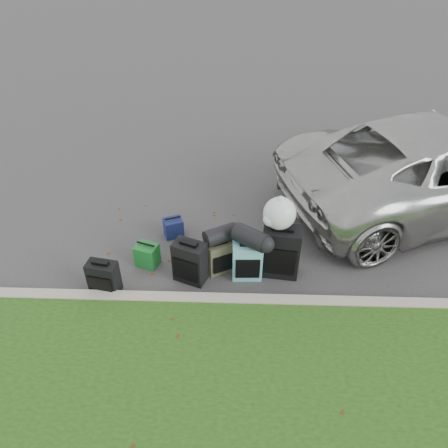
{
  "coord_description": "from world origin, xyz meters",
  "views": [
    {
      "loc": [
        0.08,
        -5.29,
        4.8
      ],
      "look_at": [
        -0.1,
        0.2,
        0.55
      ],
      "focal_mm": 35.0,
      "sensor_mm": 36.0,
      "label": 1
    }
  ],
  "objects_px": {
    "suitcase_small_black": "(104,278)",
    "suitcase_large_black_left": "(190,262)",
    "suitcase_teal": "(247,261)",
    "tote_navy": "(173,228)",
    "suv": "(442,165)",
    "tote_green": "(147,255)",
    "suitcase_olive": "(220,257)",
    "suitcase_large_black_right": "(281,252)"
  },
  "relations": [
    {
      "from": "suitcase_teal",
      "to": "suitcase_large_black_right",
      "type": "height_order",
      "value": "suitcase_large_black_right"
    },
    {
      "from": "suitcase_large_black_right",
      "to": "suv",
      "type": "bearing_deg",
      "value": 40.79
    },
    {
      "from": "suv",
      "to": "suitcase_large_black_left",
      "type": "height_order",
      "value": "suv"
    },
    {
      "from": "suitcase_small_black",
      "to": "suitcase_olive",
      "type": "height_order",
      "value": "suitcase_olive"
    },
    {
      "from": "tote_navy",
      "to": "suitcase_olive",
      "type": "bearing_deg",
      "value": -66.34
    },
    {
      "from": "suv",
      "to": "suitcase_large_black_left",
      "type": "relative_size",
      "value": 8.53
    },
    {
      "from": "suitcase_large_black_left",
      "to": "suitcase_teal",
      "type": "distance_m",
      "value": 0.86
    },
    {
      "from": "tote_navy",
      "to": "suitcase_large_black_left",
      "type": "bearing_deg",
      "value": -90.56
    },
    {
      "from": "suitcase_olive",
      "to": "suitcase_teal",
      "type": "bearing_deg",
      "value": -42.5
    },
    {
      "from": "tote_navy",
      "to": "suv",
      "type": "bearing_deg",
      "value": -7.64
    },
    {
      "from": "suitcase_small_black",
      "to": "tote_navy",
      "type": "height_order",
      "value": "suitcase_small_black"
    },
    {
      "from": "suv",
      "to": "suitcase_teal",
      "type": "distance_m",
      "value": 4.14
    },
    {
      "from": "suv",
      "to": "suitcase_large_black_left",
      "type": "bearing_deg",
      "value": 98.72
    },
    {
      "from": "suitcase_olive",
      "to": "tote_navy",
      "type": "height_order",
      "value": "suitcase_olive"
    },
    {
      "from": "suitcase_teal",
      "to": "tote_green",
      "type": "relative_size",
      "value": 1.68
    },
    {
      "from": "suitcase_small_black",
      "to": "tote_navy",
      "type": "bearing_deg",
      "value": 68.25
    },
    {
      "from": "suitcase_olive",
      "to": "tote_green",
      "type": "xyz_separation_m",
      "value": [
        -1.15,
        0.09,
        -0.08
      ]
    },
    {
      "from": "suv",
      "to": "tote_navy",
      "type": "relative_size",
      "value": 17.61
    },
    {
      "from": "suitcase_large_black_right",
      "to": "tote_navy",
      "type": "bearing_deg",
      "value": 160.97
    },
    {
      "from": "suitcase_large_black_left",
      "to": "suitcase_teal",
      "type": "height_order",
      "value": "suitcase_large_black_left"
    },
    {
      "from": "suitcase_teal",
      "to": "suv",
      "type": "bearing_deg",
      "value": 28.75
    },
    {
      "from": "suv",
      "to": "suitcase_olive",
      "type": "height_order",
      "value": "suv"
    },
    {
      "from": "suitcase_large_black_left",
      "to": "suitcase_teal",
      "type": "relative_size",
      "value": 1.08
    },
    {
      "from": "suitcase_small_black",
      "to": "suitcase_large_black_left",
      "type": "bearing_deg",
      "value": 24.02
    },
    {
      "from": "suitcase_olive",
      "to": "suitcase_teal",
      "type": "relative_size",
      "value": 0.86
    },
    {
      "from": "suitcase_large_black_right",
      "to": "tote_green",
      "type": "bearing_deg",
      "value": -176.11
    },
    {
      "from": "suitcase_large_black_left",
      "to": "suitcase_olive",
      "type": "relative_size",
      "value": 1.26
    },
    {
      "from": "suitcase_teal",
      "to": "tote_navy",
      "type": "distance_m",
      "value": 1.59
    },
    {
      "from": "suitcase_large_black_right",
      "to": "tote_navy",
      "type": "distance_m",
      "value": 1.98
    },
    {
      "from": "suv",
      "to": "tote_navy",
      "type": "distance_m",
      "value": 4.95
    },
    {
      "from": "tote_green",
      "to": "suitcase_large_black_right",
      "type": "bearing_deg",
      "value": 15.62
    },
    {
      "from": "suitcase_large_black_right",
      "to": "tote_green",
      "type": "xyz_separation_m",
      "value": [
        -2.08,
        0.12,
        -0.23
      ]
    },
    {
      "from": "tote_green",
      "to": "suitcase_teal",
      "type": "bearing_deg",
      "value": 10.98
    },
    {
      "from": "suitcase_small_black",
      "to": "tote_green",
      "type": "xyz_separation_m",
      "value": [
        0.53,
        0.6,
        -0.08
      ]
    },
    {
      "from": "suitcase_large_black_right",
      "to": "tote_navy",
      "type": "relative_size",
      "value": 2.54
    },
    {
      "from": "suitcase_small_black",
      "to": "suitcase_teal",
      "type": "bearing_deg",
      "value": 20.81
    },
    {
      "from": "suitcase_olive",
      "to": "suitcase_large_black_left",
      "type": "bearing_deg",
      "value": 179.85
    },
    {
      "from": "suv",
      "to": "tote_navy",
      "type": "xyz_separation_m",
      "value": [
        -4.78,
        -1.15,
        -0.65
      ]
    },
    {
      "from": "suitcase_small_black",
      "to": "suitcase_large_black_right",
      "type": "xyz_separation_m",
      "value": [
        2.61,
        0.49,
        0.15
      ]
    },
    {
      "from": "suv",
      "to": "tote_navy",
      "type": "height_order",
      "value": "suv"
    },
    {
      "from": "suv",
      "to": "suitcase_large_black_right",
      "type": "height_order",
      "value": "suv"
    },
    {
      "from": "suitcase_small_black",
      "to": "suitcase_olive",
      "type": "xyz_separation_m",
      "value": [
        1.68,
        0.51,
        0.0
      ]
    }
  ]
}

